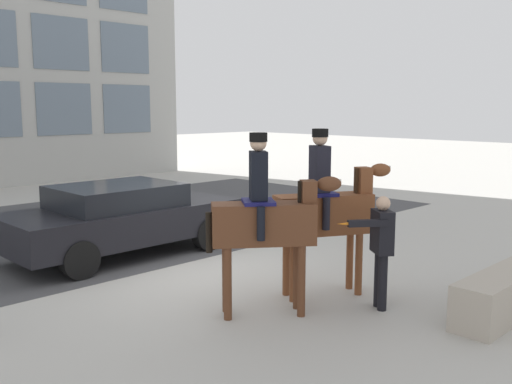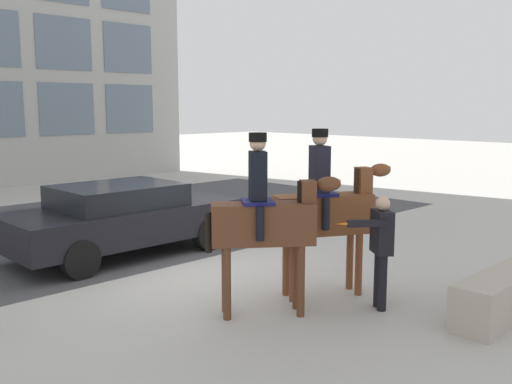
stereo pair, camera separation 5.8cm
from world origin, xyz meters
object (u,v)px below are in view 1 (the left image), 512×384
at_px(mounted_horse_companion, 326,209).
at_px(planter_ledge, 511,290).
at_px(mounted_horse_lead, 266,219).
at_px(street_car_near_lane, 121,217).
at_px(pedestrian_bystander, 381,243).

xyz_separation_m(mounted_horse_companion, planter_ledge, (1.25, -2.29, -1.02)).
bearing_deg(mounted_horse_lead, street_car_near_lane, 123.51).
bearing_deg(pedestrian_bystander, mounted_horse_companion, -48.69).
bearing_deg(planter_ledge, mounted_horse_companion, 118.67).
xyz_separation_m(pedestrian_bystander, planter_ledge, (1.19, -1.36, -0.64)).
relative_size(mounted_horse_lead, planter_ledge, 0.95).
relative_size(mounted_horse_lead, mounted_horse_companion, 0.99).
xyz_separation_m(mounted_horse_lead, mounted_horse_companion, (1.22, -0.06, -0.01)).
height_order(mounted_horse_companion, planter_ledge, mounted_horse_companion).
height_order(street_car_near_lane, planter_ledge, street_car_near_lane).
height_order(mounted_horse_companion, street_car_near_lane, mounted_horse_companion).
bearing_deg(planter_ledge, street_car_near_lane, 108.21).
relative_size(pedestrian_bystander, street_car_near_lane, 0.36).
relative_size(mounted_horse_companion, planter_ledge, 0.96).
distance_m(street_car_near_lane, planter_ledge, 6.92).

